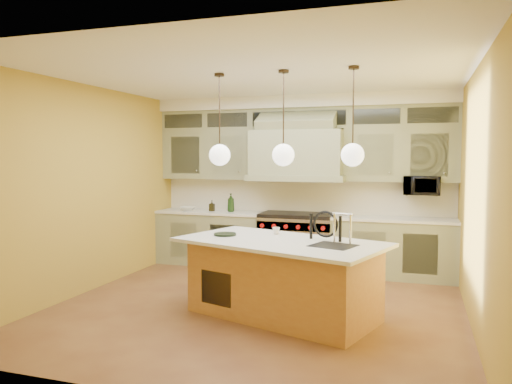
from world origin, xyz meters
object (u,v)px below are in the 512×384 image
(counter_stool, at_px, (319,258))
(microwave, at_px, (422,186))
(range, at_px, (297,241))
(kitchen_island, at_px, (283,277))

(counter_stool, distance_m, microwave, 2.84)
(microwave, bearing_deg, counter_stool, -113.85)
(counter_stool, bearing_deg, range, 125.14)
(range, distance_m, kitchen_island, 2.43)
(range, distance_m, microwave, 2.18)
(kitchen_island, height_order, microwave, microwave)
(range, height_order, counter_stool, counter_stool)
(range, bearing_deg, counter_stool, -70.85)
(range, relative_size, microwave, 2.21)
(kitchen_island, relative_size, microwave, 4.90)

